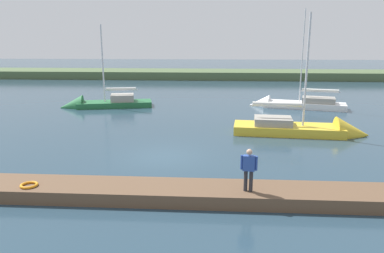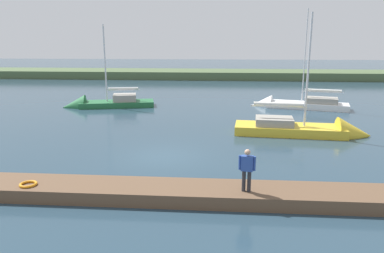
% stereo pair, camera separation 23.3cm
% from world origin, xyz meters
% --- Properties ---
extents(ground_plane, '(200.00, 200.00, 0.00)m').
position_xyz_m(ground_plane, '(0.00, 0.00, 0.00)').
color(ground_plane, '#263D4C').
extents(far_shoreline, '(180.00, 8.00, 2.40)m').
position_xyz_m(far_shoreline, '(0.00, -40.85, 0.00)').
color(far_shoreline, '#4C603D').
rests_on(far_shoreline, ground_plane).
extents(dock_pier, '(26.15, 1.83, 0.52)m').
position_xyz_m(dock_pier, '(0.00, 5.13, 0.26)').
color(dock_pier, brown).
rests_on(dock_pier, ground_plane).
extents(life_ring_buoy, '(0.66, 0.66, 0.10)m').
position_xyz_m(life_ring_buoy, '(4.39, 5.49, 0.57)').
color(life_ring_buoy, orange).
rests_on(life_ring_buoy, dock_pier).
extents(sailboat_far_right, '(8.43, 3.94, 8.35)m').
position_xyz_m(sailboat_far_right, '(7.89, -13.93, 0.13)').
color(sailboat_far_right, '#236638').
rests_on(sailboat_far_right, ground_plane).
extents(sailboat_far_left, '(8.58, 3.97, 9.47)m').
position_xyz_m(sailboat_far_left, '(-9.54, -14.89, 0.17)').
color(sailboat_far_left, white).
rests_on(sailboat_far_left, ground_plane).
extents(sailboat_mid_channel, '(8.62, 2.99, 8.61)m').
position_xyz_m(sailboat_mid_channel, '(-8.76, -5.13, 0.19)').
color(sailboat_mid_channel, gold).
rests_on(sailboat_mid_channel, ground_plane).
extents(person_on_dock, '(0.61, 0.29, 1.61)m').
position_xyz_m(person_on_dock, '(-3.88, 5.40, 1.44)').
color(person_on_dock, '#28282D').
rests_on(person_on_dock, dock_pier).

